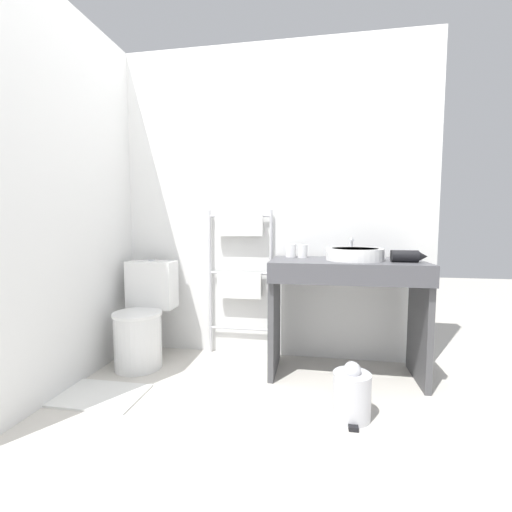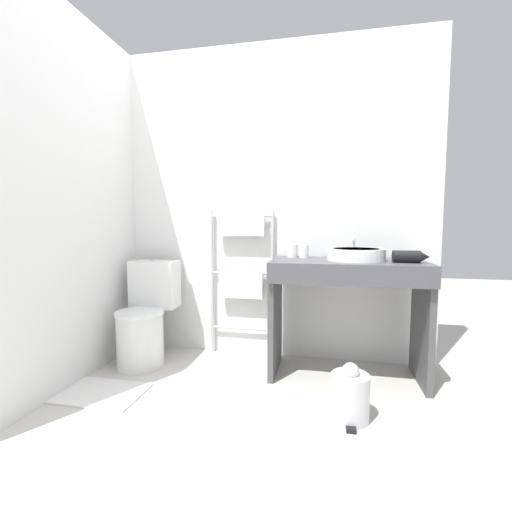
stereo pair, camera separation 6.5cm
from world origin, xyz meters
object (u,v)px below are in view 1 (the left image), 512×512
Objects in this scene: towel_radiator at (239,264)px; cup_near_wall at (291,251)px; cup_near_edge at (303,251)px; hair_dryer at (406,256)px; sink_basin at (355,254)px; toilet at (143,320)px; trash_bin at (352,394)px.

cup_near_wall is at bearing -10.88° from towel_radiator.
cup_near_edge is 0.43× the size of hair_dryer.
sink_basin is at bearing -15.22° from towel_radiator.
toilet reaches higher than trash_bin.
cup_near_edge is (-0.36, 0.13, 0.00)m from sink_basin.
cup_near_edge is 1.05m from trash_bin.
toilet is 8.19× the size of cup_near_edge.
cup_near_wall is at bearing 163.64° from hair_dryer.
sink_basin is 0.38m from cup_near_edge.
hair_dryer is at bearing -12.33° from sink_basin.
sink_basin is 1.74× the size of hair_dryer.
sink_basin is at bearing 83.91° from trash_bin.
cup_near_wall is at bearing 118.14° from trash_bin.
trash_bin is at bearing -18.93° from toilet.
cup_near_edge reaches higher than toilet.
towel_radiator is 0.91m from sink_basin.
cup_near_wall is at bearing 10.90° from toilet.
hair_dryer is at bearing -16.36° from cup_near_wall.
towel_radiator is 12.30× the size of cup_near_edge.
cup_near_edge is at bearing 163.84° from hair_dryer.
toilet is 2.02× the size of sink_basin.
cup_near_wall is 0.80m from hair_dryer.
cup_near_wall is (-0.45, 0.16, 0.01)m from sink_basin.
cup_near_wall is at bearing 160.89° from sink_basin.
towel_radiator is 3.70× the size of trash_bin.
trash_bin is at bearing -44.99° from towel_radiator.
toilet is 1.60m from trash_bin.
towel_radiator is 5.29× the size of hair_dryer.
towel_radiator is at bearing 169.12° from cup_near_wall.
cup_near_edge reaches higher than hair_dryer.
toilet is at bearing -171.21° from cup_near_edge.
cup_near_edge is (1.20, 0.18, 0.53)m from toilet.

